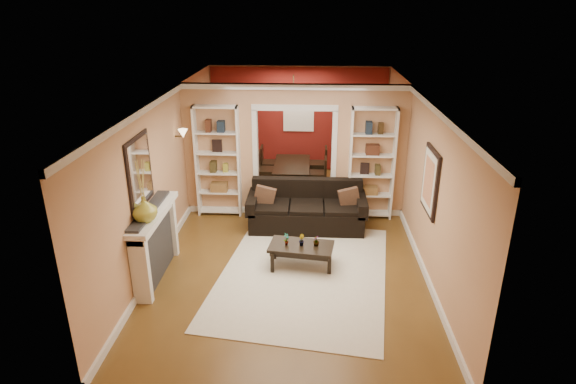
# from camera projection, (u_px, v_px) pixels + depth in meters

# --- Properties ---
(floor) EXTENTS (8.00, 8.00, 0.00)m
(floor) POSITION_uv_depth(u_px,v_px,m) (292.00, 237.00, 9.16)
(floor) COLOR brown
(floor) RESTS_ON ground
(ceiling) EXTENTS (8.00, 8.00, 0.00)m
(ceiling) POSITION_uv_depth(u_px,v_px,m) (292.00, 95.00, 8.16)
(ceiling) COLOR white
(ceiling) RESTS_ON ground
(wall_back) EXTENTS (8.00, 0.00, 8.00)m
(wall_back) POSITION_uv_depth(u_px,v_px,m) (299.00, 119.00, 12.37)
(wall_back) COLOR tan
(wall_back) RESTS_ON ground
(wall_front) EXTENTS (8.00, 0.00, 8.00)m
(wall_front) POSITION_uv_depth(u_px,v_px,m) (276.00, 297.00, 4.95)
(wall_front) COLOR tan
(wall_front) RESTS_ON ground
(wall_left) EXTENTS (0.00, 8.00, 8.00)m
(wall_left) POSITION_uv_depth(u_px,v_px,m) (169.00, 168.00, 8.76)
(wall_left) COLOR tan
(wall_left) RESTS_ON ground
(wall_right) EXTENTS (0.00, 8.00, 8.00)m
(wall_right) POSITION_uv_depth(u_px,v_px,m) (418.00, 172.00, 8.55)
(wall_right) COLOR tan
(wall_right) RESTS_ON ground
(partition_wall) EXTENTS (4.50, 0.15, 2.70)m
(partition_wall) POSITION_uv_depth(u_px,v_px,m) (295.00, 151.00, 9.77)
(partition_wall) COLOR tan
(partition_wall) RESTS_ON floor
(red_back_panel) EXTENTS (4.44, 0.04, 2.64)m
(red_back_panel) POSITION_uv_depth(u_px,v_px,m) (299.00, 121.00, 12.35)
(red_back_panel) COLOR maroon
(red_back_panel) RESTS_ON floor
(dining_window) EXTENTS (0.78, 0.03, 0.98)m
(dining_window) POSITION_uv_depth(u_px,v_px,m) (299.00, 112.00, 12.23)
(dining_window) COLOR #8CA5CC
(dining_window) RESTS_ON wall_back
(area_rug) EXTENTS (3.16, 4.05, 0.01)m
(area_rug) POSITION_uv_depth(u_px,v_px,m) (304.00, 273.00, 7.94)
(area_rug) COLOR beige
(area_rug) RESTS_ON floor
(sofa) EXTENTS (2.30, 0.99, 0.90)m
(sofa) POSITION_uv_depth(u_px,v_px,m) (307.00, 206.00, 9.40)
(sofa) COLOR black
(sofa) RESTS_ON floor
(pillow_left) EXTENTS (0.40, 0.14, 0.39)m
(pillow_left) POSITION_uv_depth(u_px,v_px,m) (265.00, 197.00, 9.35)
(pillow_left) COLOR brown
(pillow_left) RESTS_ON sofa
(pillow_right) EXTENTS (0.40, 0.16, 0.39)m
(pillow_right) POSITION_uv_depth(u_px,v_px,m) (349.00, 199.00, 9.27)
(pillow_right) COLOR brown
(pillow_right) RESTS_ON sofa
(coffee_table) EXTENTS (1.13, 0.71, 0.40)m
(coffee_table) POSITION_uv_depth(u_px,v_px,m) (301.00, 256.00, 8.08)
(coffee_table) COLOR black
(coffee_table) RESTS_ON floor
(plant_left) EXTENTS (0.12, 0.13, 0.21)m
(plant_left) POSITION_uv_depth(u_px,v_px,m) (287.00, 239.00, 7.98)
(plant_left) COLOR #336626
(plant_left) RESTS_ON coffee_table
(plant_center) EXTENTS (0.11, 0.13, 0.19)m
(plant_center) POSITION_uv_depth(u_px,v_px,m) (301.00, 240.00, 7.97)
(plant_center) COLOR #336626
(plant_center) RESTS_ON coffee_table
(plant_right) EXTENTS (0.11, 0.11, 0.18)m
(plant_right) POSITION_uv_depth(u_px,v_px,m) (316.00, 241.00, 7.96)
(plant_right) COLOR #336626
(plant_right) RESTS_ON coffee_table
(bookshelf_left) EXTENTS (0.90, 0.30, 2.30)m
(bookshelf_left) POSITION_uv_depth(u_px,v_px,m) (218.00, 162.00, 9.76)
(bookshelf_left) COLOR white
(bookshelf_left) RESTS_ON floor
(bookshelf_right) EXTENTS (0.90, 0.30, 2.30)m
(bookshelf_right) POSITION_uv_depth(u_px,v_px,m) (372.00, 164.00, 9.62)
(bookshelf_right) COLOR white
(bookshelf_right) RESTS_ON floor
(fireplace) EXTENTS (0.32, 1.70, 1.16)m
(fireplace) POSITION_uv_depth(u_px,v_px,m) (157.00, 245.00, 7.65)
(fireplace) COLOR white
(fireplace) RESTS_ON floor
(vase) EXTENTS (0.47, 0.47, 0.39)m
(vase) POSITION_uv_depth(u_px,v_px,m) (144.00, 209.00, 7.04)
(vase) COLOR #9A9A31
(vase) RESTS_ON fireplace
(mirror) EXTENTS (0.03, 0.95, 1.10)m
(mirror) POSITION_uv_depth(u_px,v_px,m) (140.00, 172.00, 7.20)
(mirror) COLOR silver
(mirror) RESTS_ON wall_left
(wall_sconce) EXTENTS (0.18, 0.18, 0.22)m
(wall_sconce) POSITION_uv_depth(u_px,v_px,m) (180.00, 135.00, 9.09)
(wall_sconce) COLOR #FFE0A5
(wall_sconce) RESTS_ON wall_left
(framed_art) EXTENTS (0.04, 0.85, 1.05)m
(framed_art) POSITION_uv_depth(u_px,v_px,m) (430.00, 181.00, 7.55)
(framed_art) COLOR black
(framed_art) RESTS_ON wall_right
(dining_table) EXTENTS (1.54, 0.86, 0.54)m
(dining_table) POSITION_uv_depth(u_px,v_px,m) (293.00, 174.00, 11.68)
(dining_table) COLOR black
(dining_table) RESTS_ON floor
(dining_chair_nw) EXTENTS (0.56, 0.56, 0.93)m
(dining_chair_nw) POSITION_uv_depth(u_px,v_px,m) (269.00, 170.00, 11.35)
(dining_chair_nw) COLOR black
(dining_chair_nw) RESTS_ON floor
(dining_chair_ne) EXTENTS (0.47, 0.47, 0.81)m
(dining_chair_ne) POSITION_uv_depth(u_px,v_px,m) (316.00, 173.00, 11.32)
(dining_chair_ne) COLOR black
(dining_chair_ne) RESTS_ON floor
(dining_chair_sw) EXTENTS (0.52, 0.52, 0.89)m
(dining_chair_sw) POSITION_uv_depth(u_px,v_px,m) (271.00, 163.00, 11.92)
(dining_chair_sw) COLOR black
(dining_chair_sw) RESTS_ON floor
(dining_chair_se) EXTENTS (0.56, 0.56, 0.90)m
(dining_chair_se) POSITION_uv_depth(u_px,v_px,m) (316.00, 164.00, 11.87)
(dining_chair_se) COLOR black
(dining_chair_se) RESTS_ON floor
(chandelier) EXTENTS (0.50, 0.50, 0.30)m
(chandelier) POSITION_uv_depth(u_px,v_px,m) (297.00, 104.00, 10.92)
(chandelier) COLOR #3E311C
(chandelier) RESTS_ON ceiling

